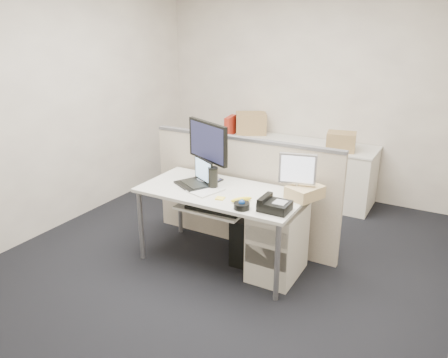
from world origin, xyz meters
The scene contains 26 objects.
floor centered at (0.00, 0.00, -0.01)m, with size 4.00×4.50×0.01m, color black.
wall_back centered at (0.00, 2.25, 1.35)m, with size 4.00×0.02×2.70m, color beige.
wall_left centered at (-2.00, 0.00, 1.35)m, with size 0.02×4.50×2.70m, color beige.
desk centered at (0.00, 0.00, 0.66)m, with size 1.50×0.75×0.73m.
keyboard_tray centered at (0.00, -0.18, 0.62)m, with size 0.62×0.32×0.02m, color silver.
drawer_pedestal centered at (0.55, 0.05, 0.33)m, with size 0.40×0.55×0.65m, color beige.
cubicle_partition centered at (0.00, 0.45, 0.55)m, with size 2.00×0.06×1.10m, color #AFA08B.
back_counter centered at (0.00, 1.93, 0.36)m, with size 2.00×0.60×0.72m, color beige.
monitor_main centered at (-0.25, 0.18, 1.02)m, with size 0.58×0.22×0.58m, color black.
monitor_small centered at (0.65, 0.18, 0.93)m, with size 0.32×0.16×0.39m, color #B7B7BC.
laptop centered at (-0.30, -0.02, 0.85)m, with size 0.32×0.24×0.24m, color black.
trackball centered at (0.35, -0.28, 0.76)m, with size 0.13×0.13×0.05m, color black.
desk_phone centered at (0.60, -0.18, 0.77)m, with size 0.24×0.20×0.08m, color black.
paper_stack centered at (-0.12, -0.08, 0.74)m, with size 0.23×0.29×0.01m, color silver.
sticky_pad centered at (0.09, -0.18, 0.74)m, with size 0.07×0.07×0.01m, color #FFE345.
travel_mug centered at (-0.10, 0.02, 0.82)m, with size 0.09×0.09×0.19m, color black.
banana centered at (0.28, -0.15, 0.75)m, with size 0.19×0.05×0.04m, color #FCFD16.
cellphone centered at (-0.15, 0.20, 0.74)m, with size 0.06×0.11×0.01m, color black.
manila_folders centered at (0.72, 0.20, 0.78)m, with size 0.23×0.29×0.11m, color tan.
keyboard centered at (0.05, -0.22, 0.64)m, with size 0.49×0.18×0.03m, color black.
pc_tower_desk centered at (0.20, 0.20, 0.23)m, with size 0.20×0.50×0.47m, color black.
pc_tower_spare_dark centered at (-1.45, 1.63, 0.20)m, with size 0.17×0.43×0.40m, color black.
pc_tower_spare_silver centered at (-1.46, 2.03, 0.22)m, with size 0.19×0.48×0.44m, color #B7B7BC.
cardboard_box_left centered at (-0.70, 2.05, 0.87)m, with size 0.40×0.30×0.30m, color #A98750.
cardboard_box_right centered at (0.60, 1.81, 0.84)m, with size 0.33×0.26×0.24m, color #A98750.
red_binder centered at (-0.90, 1.83, 0.86)m, with size 0.07×0.29×0.28m, color #A32616.
Camera 1 is at (1.83, -3.22, 2.18)m, focal length 35.00 mm.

